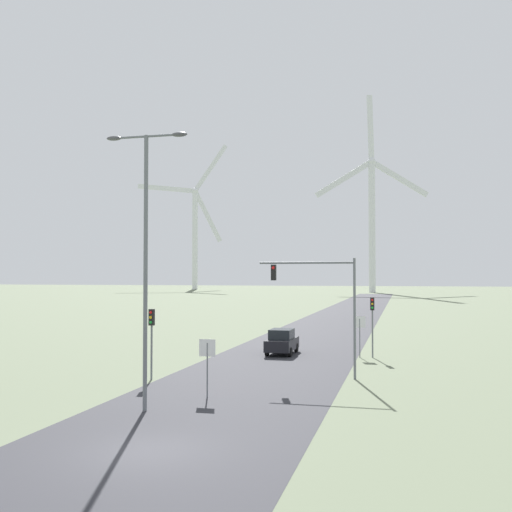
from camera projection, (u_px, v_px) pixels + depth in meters
name	position (u px, v px, depth m)	size (l,w,h in m)	color
ground_plane	(148.00, 451.00, 19.51)	(600.00, 600.00, 0.00)	#667056
road_surface	(328.00, 327.00, 66.09)	(10.00, 240.00, 0.01)	#2D2D33
streetlamp	(146.00, 240.00, 25.48)	(3.72, 0.32, 11.79)	slate
stop_sign_near	(207.00, 357.00, 28.07)	(0.81, 0.07, 2.73)	slate
stop_sign_far	(360.00, 329.00, 41.72)	(0.81, 0.07, 2.87)	slate
traffic_light_post_near_left	(152.00, 328.00, 32.85)	(0.28, 0.33, 3.88)	slate
traffic_light_post_near_right	(372.00, 313.00, 41.70)	(0.28, 0.34, 4.19)	slate
traffic_light_mast_overhead	(322.00, 292.00, 33.56)	(5.47, 0.34, 6.69)	slate
car_approaching	(282.00, 342.00, 43.44)	(1.88, 4.11, 1.83)	black
wind_turbine_far_left	(195.00, 226.00, 241.01)	(32.80, 15.74, 59.21)	silver
wind_turbine_left	(372.00, 210.00, 197.29)	(36.25, 16.20, 65.48)	silver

